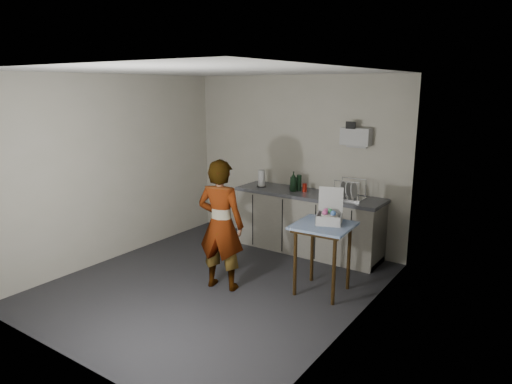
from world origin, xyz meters
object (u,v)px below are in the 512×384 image
Objects in this scene: kitchen_counter at (308,224)px; soda_can at (305,188)px; standing_man at (221,225)px; soap_bottle at (293,181)px; side_table at (323,233)px; dark_bottle at (299,183)px; dish_rack at (349,194)px; paper_towel at (261,179)px; bakery_box at (329,216)px.

soda_can is at bearing 168.62° from kitchen_counter.
standing_man is 1.69m from soap_bottle.
side_table is 2.89× the size of soap_bottle.
soap_bottle is at bearing -127.37° from dark_bottle.
standing_man is at bearing -118.33° from dish_rack.
soda_can is at bearing 5.63° from paper_towel.
soap_bottle reaches higher than dark_bottle.
bakery_box is (1.01, -1.08, -0.08)m from dark_bottle.
soda_can is (-0.88, 1.15, 0.23)m from side_table.
soap_bottle is at bearing -103.97° from standing_man.
dish_rack is (1.43, 0.05, -0.06)m from paper_towel.
paper_towel is (-0.80, -0.06, 0.61)m from kitchen_counter.
paper_towel is (-0.62, -0.09, 0.00)m from dark_bottle.
dark_bottle is at bearing 126.71° from side_table.
soap_bottle is 0.56m from paper_towel.
standing_man is 5.45× the size of soap_bottle.
dish_rack is (0.92, 1.70, 0.17)m from standing_man.
dark_bottle is 1.48m from bakery_box.
bakery_box is at bearing -79.45° from dish_rack.
paper_towel reaches higher than soda_can.
bakery_box is at bearing -49.55° from soda_can.
side_table is 3.26× the size of paper_towel.
side_table is 1.17m from dish_rack.
paper_towel is (-0.51, 1.65, 0.23)m from standing_man.
dark_bottle is (0.06, 0.07, -0.03)m from soap_bottle.
paper_towel is 1.43m from dish_rack.
paper_towel is at bearing -176.03° from kitchen_counter.
standing_man is 6.69× the size of dark_bottle.
soda_can is at bearing 19.46° from soap_bottle.
dish_rack is 0.96× the size of bakery_box.
soda_can is (0.16, 0.06, -0.08)m from soap_bottle.
standing_man is (-0.28, -1.71, 0.38)m from kitchen_counter.
kitchen_counter is 2.62× the size of side_table.
paper_towel reaches higher than side_table.
kitchen_counter is at bearing -10.33° from dark_bottle.
bakery_box reaches higher than dark_bottle.
bakery_box is (0.03, 0.09, 0.20)m from side_table.
kitchen_counter is 7.60× the size of soap_bottle.
standing_man is 12.85× the size of soda_can.
kitchen_counter is 1.43m from side_table.
soap_bottle reaches higher than dish_rack.
paper_towel is (-0.56, -0.01, -0.02)m from soap_bottle.
standing_man is 3.93× the size of bakery_box.
bakery_box is at bearing -31.41° from paper_towel.
dish_rack is at bearing 2.35° from soap_bottle.
paper_towel is at bearing -85.09° from standing_man.
soap_bottle is at bearing 116.60° from bakery_box.
soap_bottle reaches higher than soda_can.
kitchen_counter is at bearing 9.73° from soap_bottle.
dish_rack is (0.71, -0.02, -0.00)m from soda_can.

